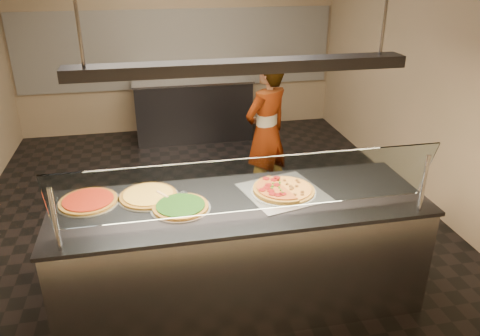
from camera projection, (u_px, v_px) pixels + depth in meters
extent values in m
cube|color=black|center=(207.00, 218.00, 5.15)|extent=(5.00, 6.00, 0.02)
cube|color=#9C8264|center=(177.00, 36.00, 7.21)|extent=(5.00, 0.02, 3.00)
cube|color=#9C8264|center=(300.00, 267.00, 1.84)|extent=(5.00, 0.02, 3.00)
cube|color=#9C8264|center=(435.00, 71.00, 4.99)|extent=(0.02, 6.00, 3.00)
cube|color=silver|center=(178.00, 49.00, 7.27)|extent=(4.90, 0.02, 1.20)
cube|color=#B7B7BC|center=(241.00, 254.00, 3.73)|extent=(2.79, 0.90, 0.90)
cube|color=#2D2D31|center=(241.00, 203.00, 3.54)|extent=(2.83, 0.94, 0.03)
cylinder|color=#B7B7BC|center=(55.00, 220.00, 2.86)|extent=(0.03, 0.03, 0.44)
cylinder|color=#B7B7BC|center=(424.00, 183.00, 3.32)|extent=(0.03, 0.03, 0.44)
cube|color=white|center=(251.00, 185.00, 3.11)|extent=(2.59, 0.18, 0.47)
cube|color=silver|center=(283.00, 192.00, 3.67)|extent=(0.70, 0.70, 0.01)
cylinder|color=silver|center=(283.00, 191.00, 3.67)|extent=(0.51, 0.51, 0.01)
cylinder|color=#620C0B|center=(277.00, 177.00, 3.78)|extent=(0.06, 0.06, 0.01)
cylinder|color=#620C0B|center=(274.00, 179.00, 3.75)|extent=(0.06, 0.06, 0.01)
cylinder|color=#620C0B|center=(266.00, 178.00, 3.77)|extent=(0.06, 0.06, 0.01)
cylinder|color=#620C0B|center=(276.00, 184.00, 3.67)|extent=(0.06, 0.06, 0.01)
cylinder|color=#620C0B|center=(268.00, 184.00, 3.67)|extent=(0.06, 0.06, 0.01)
cylinder|color=#620C0B|center=(266.00, 187.00, 3.62)|extent=(0.06, 0.06, 0.01)
cylinder|color=#620C0B|center=(262.00, 189.00, 3.59)|extent=(0.06, 0.06, 0.01)
cylinder|color=#620C0B|center=(271.00, 190.00, 3.58)|extent=(0.06, 0.06, 0.01)
cylinder|color=#620C0B|center=(272.00, 193.00, 3.53)|extent=(0.06, 0.06, 0.01)
cylinder|color=#620C0B|center=(278.00, 194.00, 3.51)|extent=(0.06, 0.06, 0.01)
cylinder|color=#620C0B|center=(283.00, 193.00, 3.53)|extent=(0.06, 0.06, 0.01)
cube|color=#19590F|center=(280.00, 182.00, 3.70)|extent=(0.02, 0.02, 0.01)
cube|color=#19590F|center=(279.00, 183.00, 3.68)|extent=(0.01, 0.02, 0.01)
cube|color=#19590F|center=(273.00, 183.00, 3.69)|extent=(0.02, 0.02, 0.01)
cube|color=#19590F|center=(272.00, 186.00, 3.64)|extent=(0.02, 0.01, 0.01)
cube|color=#19590F|center=(271.00, 188.00, 3.61)|extent=(0.02, 0.01, 0.01)
cube|color=#19590F|center=(279.00, 187.00, 3.62)|extent=(0.01, 0.02, 0.01)
cube|color=#19590F|center=(281.00, 189.00, 3.58)|extent=(0.02, 0.02, 0.01)
cube|color=#19590F|center=(282.00, 192.00, 3.55)|extent=(0.02, 0.01, 0.01)
sphere|color=#513014|center=(288.00, 193.00, 3.58)|extent=(0.03, 0.03, 0.03)
sphere|color=#513014|center=(295.00, 194.00, 3.56)|extent=(0.03, 0.03, 0.03)
sphere|color=#513014|center=(302.00, 194.00, 3.55)|extent=(0.03, 0.03, 0.03)
sphere|color=#513014|center=(302.00, 192.00, 3.59)|extent=(0.03, 0.03, 0.03)
sphere|color=#513014|center=(291.00, 189.00, 3.64)|extent=(0.03, 0.03, 0.03)
sphere|color=#513014|center=(292.00, 188.00, 3.66)|extent=(0.03, 0.03, 0.03)
sphere|color=#513014|center=(296.00, 186.00, 3.68)|extent=(0.03, 0.03, 0.03)
sphere|color=#513014|center=(290.00, 186.00, 3.68)|extent=(0.03, 0.03, 0.03)
sphere|color=#513014|center=(298.00, 182.00, 3.75)|extent=(0.03, 0.03, 0.03)
sphere|color=#513014|center=(297.00, 180.00, 3.78)|extent=(0.03, 0.03, 0.03)
sphere|color=#513014|center=(287.00, 184.00, 3.72)|extent=(0.03, 0.03, 0.03)
sphere|color=#513014|center=(284.00, 180.00, 3.78)|extent=(0.03, 0.03, 0.03)
cylinder|color=silver|center=(181.00, 208.00, 3.44)|extent=(0.44, 0.44, 0.01)
cylinder|color=brown|center=(180.00, 206.00, 3.43)|extent=(0.41, 0.41, 0.02)
cylinder|color=black|center=(180.00, 204.00, 3.43)|extent=(0.36, 0.36, 0.01)
cylinder|color=silver|center=(148.00, 196.00, 3.60)|extent=(0.47, 0.47, 0.01)
cylinder|color=brown|center=(148.00, 195.00, 3.59)|extent=(0.44, 0.44, 0.02)
cylinder|color=gold|center=(148.00, 194.00, 3.59)|extent=(0.38, 0.38, 0.01)
cylinder|color=silver|center=(89.00, 202.00, 3.52)|extent=(0.46, 0.46, 0.01)
cylinder|color=brown|center=(88.00, 201.00, 3.51)|extent=(0.43, 0.43, 0.02)
cylinder|color=maroon|center=(88.00, 199.00, 3.51)|extent=(0.37, 0.37, 0.01)
cube|color=#B7B7BC|center=(181.00, 195.00, 3.56)|extent=(0.17, 0.16, 0.00)
cylinder|color=tan|center=(163.00, 194.00, 3.57)|extent=(0.10, 0.13, 0.02)
cube|color=#2D2D31|center=(193.00, 109.00, 7.27)|extent=(1.74, 0.70, 0.90)
cube|color=#B7B7BC|center=(192.00, 80.00, 7.07)|extent=(1.78, 0.74, 0.03)
imported|color=#3E3847|center=(266.00, 132.00, 5.22)|extent=(0.72, 0.65, 1.65)
cube|color=#2D2D31|center=(241.00, 66.00, 3.11)|extent=(2.30, 0.18, 0.08)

